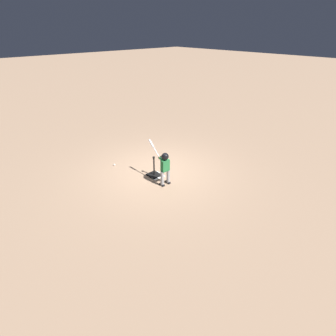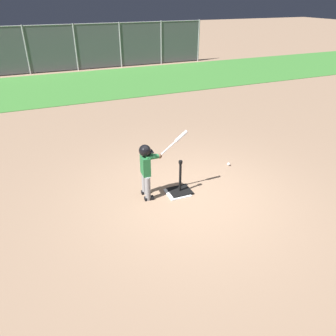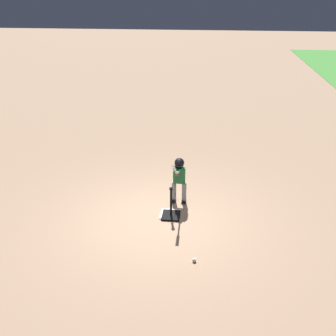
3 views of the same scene
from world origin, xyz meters
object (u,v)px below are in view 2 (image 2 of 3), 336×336
baseball (229,164)px  bleachers_right_center (158,51)px  batter_child (147,164)px  bleachers_center (69,56)px  batting_tee (180,188)px

baseball → bleachers_right_center: 14.71m
batter_child → bleachers_center: bearing=87.6°
batting_tee → baseball: batting_tee is taller
batter_child → batting_tee: bearing=-9.5°
batting_tee → bleachers_center: (-0.02, 14.79, 0.39)m
batting_tee → bleachers_right_center: size_ratio=0.25×
baseball → bleachers_right_center: bearing=74.8°
batting_tee → baseball: size_ratio=9.59×
batter_child → bleachers_right_center: 15.88m
batter_child → bleachers_center: 14.70m
batter_child → bleachers_right_center: (6.03, 14.69, -0.24)m
batting_tee → batter_child: (-0.64, 0.11, 0.62)m
batter_child → bleachers_right_center: size_ratio=0.47×
baseball → bleachers_center: (-1.56, 14.18, 0.45)m
baseball → batter_child: bearing=-167.1°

